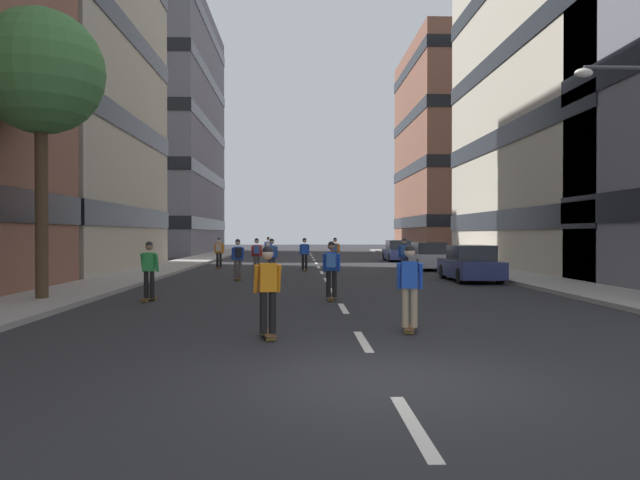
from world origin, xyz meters
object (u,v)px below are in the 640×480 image
(parked_car_mid, at_px, (470,265))
(skater_3, at_px, (335,251))
(parked_car_far, at_px, (429,257))
(skater_6, at_px, (305,252))
(street_tree_near, at_px, (41,73))
(skater_10, at_px, (238,257))
(streetlamp_right, at_px, (635,156))
(skater_0, at_px, (331,267))
(skater_5, at_px, (404,254))
(skater_11, at_px, (149,268))
(skater_9, at_px, (268,287))
(skater_8, at_px, (272,255))
(skater_2, at_px, (219,251))
(parked_car_near, at_px, (398,252))
(skater_4, at_px, (257,253))
(skater_1, at_px, (410,284))
(skater_7, at_px, (268,248))

(parked_car_mid, relative_size, skater_3, 2.47)
(parked_car_far, bearing_deg, skater_6, -173.53)
(street_tree_near, height_order, skater_3, street_tree_near)
(skater_10, bearing_deg, streetlamp_right, -39.48)
(parked_car_mid, relative_size, skater_0, 2.47)
(skater_5, xyz_separation_m, skater_10, (-7.67, -3.25, 0.00))
(street_tree_near, bearing_deg, skater_11, 6.21)
(skater_0, height_order, skater_9, same)
(skater_3, bearing_deg, skater_11, -111.36)
(skater_8, bearing_deg, street_tree_near, -120.18)
(skater_2, distance_m, skater_10, 9.24)
(street_tree_near, relative_size, skater_3, 4.70)
(parked_car_far, distance_m, skater_0, 16.68)
(parked_car_near, bearing_deg, skater_2, -142.84)
(parked_car_near, relative_size, parked_car_far, 1.00)
(skater_9, xyz_separation_m, skater_11, (-3.84, 6.57, 0.00))
(skater_4, bearing_deg, skater_0, -75.90)
(skater_1, height_order, skater_5, same)
(parked_car_mid, bearing_deg, skater_8, 159.89)
(skater_2, height_order, skater_8, same)
(parked_car_far, xyz_separation_m, skater_9, (-7.85, -22.06, 0.29))
(parked_car_far, distance_m, skater_9, 23.42)
(skater_1, distance_m, skater_7, 30.79)
(parked_car_far, height_order, skater_7, skater_7)
(parked_car_mid, height_order, skater_8, skater_8)
(street_tree_near, relative_size, skater_2, 4.70)
(parked_car_far, relative_size, streetlamp_right, 0.68)
(skater_3, bearing_deg, streetlamp_right, -69.16)
(parked_car_far, relative_size, skater_10, 2.47)
(skater_3, distance_m, skater_5, 6.42)
(parked_car_mid, xyz_separation_m, skater_11, (-11.69, -7.22, 0.29))
(street_tree_near, bearing_deg, skater_8, 59.82)
(skater_0, height_order, skater_7, same)
(skater_0, bearing_deg, skater_1, -77.83)
(skater_2, bearing_deg, skater_8, -63.07)
(street_tree_near, bearing_deg, skater_4, 66.96)
(skater_4, xyz_separation_m, skater_10, (-0.49, -4.48, 0.00))
(skater_1, relative_size, skater_3, 1.00)
(skater_9, distance_m, skater_10, 14.50)
(skater_3, xyz_separation_m, skater_8, (-3.35, -6.40, 0.00))
(parked_car_mid, bearing_deg, street_tree_near, -152.82)
(parked_car_far, height_order, street_tree_near, street_tree_near)
(streetlamp_right, distance_m, skater_9, 11.30)
(parked_car_near, distance_m, skater_1, 32.07)
(skater_8, bearing_deg, skater_3, 62.36)
(skater_2, bearing_deg, skater_4, -61.59)
(street_tree_near, bearing_deg, skater_1, -29.87)
(skater_8, relative_size, skater_11, 1.00)
(streetlamp_right, relative_size, skater_9, 3.65)
(parked_car_mid, height_order, skater_9, skater_9)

